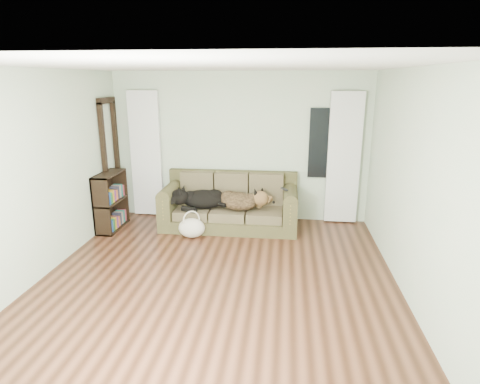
# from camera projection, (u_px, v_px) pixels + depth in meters

# --- Properties ---
(floor) EXTENTS (5.00, 5.00, 0.00)m
(floor) POSITION_uv_depth(u_px,v_px,m) (217.00, 282.00, 5.05)
(floor) COLOR #341C10
(floor) RESTS_ON ground
(ceiling) EXTENTS (5.00, 5.00, 0.00)m
(ceiling) POSITION_uv_depth(u_px,v_px,m) (213.00, 66.00, 4.34)
(ceiling) COLOR white
(ceiling) RESTS_ON ground
(wall_back) EXTENTS (4.50, 0.04, 2.60)m
(wall_back) POSITION_uv_depth(u_px,v_px,m) (240.00, 147.00, 7.08)
(wall_back) COLOR beige
(wall_back) RESTS_ON ground
(wall_left) EXTENTS (0.04, 5.00, 2.60)m
(wall_left) POSITION_uv_depth(u_px,v_px,m) (36.00, 177.00, 4.95)
(wall_left) COLOR beige
(wall_left) RESTS_ON ground
(wall_right) EXTENTS (0.04, 5.00, 2.60)m
(wall_right) POSITION_uv_depth(u_px,v_px,m) (415.00, 188.00, 4.44)
(wall_right) COLOR beige
(wall_right) RESTS_ON ground
(curtain_left) EXTENTS (0.55, 0.08, 2.25)m
(curtain_left) POSITION_uv_depth(u_px,v_px,m) (146.00, 154.00, 7.24)
(curtain_left) COLOR white
(curtain_left) RESTS_ON ground
(curtain_right) EXTENTS (0.55, 0.08, 2.25)m
(curtain_right) POSITION_uv_depth(u_px,v_px,m) (344.00, 159.00, 6.85)
(curtain_right) COLOR white
(curtain_right) RESTS_ON ground
(window_pane) EXTENTS (0.50, 0.03, 1.20)m
(window_pane) POSITION_uv_depth(u_px,v_px,m) (324.00, 143.00, 6.87)
(window_pane) COLOR black
(window_pane) RESTS_ON wall_back
(door_casing) EXTENTS (0.07, 0.60, 2.10)m
(door_casing) POSITION_uv_depth(u_px,v_px,m) (111.00, 163.00, 6.97)
(door_casing) COLOR black
(door_casing) RESTS_ON ground
(sofa) EXTENTS (2.28, 0.99, 0.93)m
(sofa) POSITION_uv_depth(u_px,v_px,m) (230.00, 202.00, 6.83)
(sofa) COLOR #353219
(sofa) RESTS_ON floor
(dog_black_lab) EXTENTS (0.75, 0.54, 0.31)m
(dog_black_lab) POSITION_uv_depth(u_px,v_px,m) (201.00, 200.00, 6.80)
(dog_black_lab) COLOR black
(dog_black_lab) RESTS_ON sofa
(dog_shepherd) EXTENTS (0.87, 0.78, 0.32)m
(dog_shepherd) POSITION_uv_depth(u_px,v_px,m) (240.00, 201.00, 6.72)
(dog_shepherd) COLOR black
(dog_shepherd) RESTS_ON sofa
(tv_remote) EXTENTS (0.13, 0.19, 0.02)m
(tv_remote) POSITION_uv_depth(u_px,v_px,m) (284.00, 189.00, 6.54)
(tv_remote) COLOR black
(tv_remote) RESTS_ON sofa
(tote_bag) EXTENTS (0.51, 0.45, 0.31)m
(tote_bag) POSITION_uv_depth(u_px,v_px,m) (192.00, 228.00, 6.44)
(tote_bag) COLOR beige
(tote_bag) RESTS_ON floor
(bookshelf) EXTENTS (0.39, 0.81, 0.97)m
(bookshelf) POSITION_uv_depth(u_px,v_px,m) (111.00, 200.00, 6.74)
(bookshelf) COLOR black
(bookshelf) RESTS_ON floor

